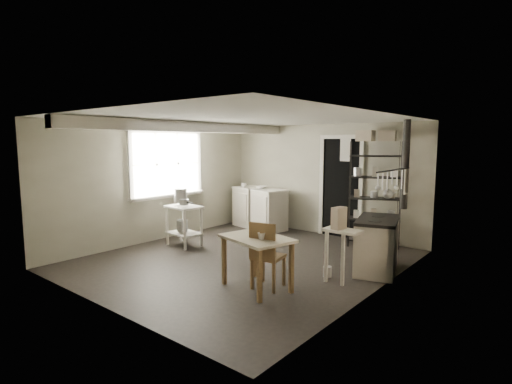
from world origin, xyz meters
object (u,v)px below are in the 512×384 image
Objects in this scene: shelf_rack at (374,196)px; stockpot at (180,195)px; work_table at (257,261)px; flour_sack at (375,234)px; chair at (268,252)px; prep_table at (184,225)px; stove at (377,242)px; base_cabinets at (259,208)px.

stockpot is at bearing -167.60° from shelf_rack.
work_table is (2.57, -0.89, -0.56)m from stockpot.
shelf_rack is (2.87, 2.18, 0.01)m from stockpot.
flour_sack is (0.36, 3.01, -0.14)m from work_table.
work_table is at bearing -96.88° from flour_sack.
chair reaches higher than work_table.
stockpot is at bearing 169.45° from prep_table.
shelf_rack reaches higher than chair.
shelf_rack is (2.76, 2.20, 0.55)m from prep_table.
shelf_rack is 2.12× the size of work_table.
stove reaches higher than prep_table.
prep_table is at bearing -10.55° from stockpot.
prep_table is 0.39× the size of shelf_rack.
base_cabinets is 3.75m from chair.
stockpot is 0.61× the size of flour_sack.
base_cabinets is (0.12, 2.11, 0.06)m from prep_table.
base_cabinets is (0.23, 2.09, -0.48)m from stockpot.
stockpot is 0.26× the size of stove.
stockpot is at bearing -144.08° from flour_sack.
stove reaches higher than flour_sack.
shelf_rack is at bearing 38.61° from prep_table.
shelf_rack is (2.64, 0.10, 0.49)m from base_cabinets.
base_cabinets is 0.71× the size of shelf_rack.
flour_sack is at bearing 37.25° from prep_table.
base_cabinets is 1.52× the size of chair.
prep_table is 1.77× the size of flour_sack.
stove is at bearing 13.11° from stockpot.
stockpot is 2.81m from chair.
work_table is (-0.94, -1.71, -0.06)m from stove.
stove is at bearing 50.60° from chair.
work_table is (2.34, -2.98, -0.08)m from base_cabinets.
stove is 1.11× the size of work_table.
chair reaches higher than prep_table.
stockpot reaches higher than prep_table.
stove is at bearing 61.18° from work_table.
chair is (-0.21, -2.95, -0.46)m from shelf_rack.
chair is at bearing -95.35° from flour_sack.
chair reaches higher than flour_sack.
base_cabinets is at bearing -179.20° from flour_sack.
base_cabinets is 2.69m from shelf_rack.
stockpot reaches higher than flour_sack.
stockpot reaches higher than stove.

